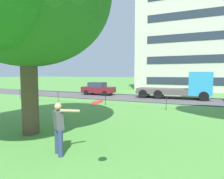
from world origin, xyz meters
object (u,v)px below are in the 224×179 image
at_px(flatbed_truck_far_left, 184,87).
at_px(apartment_building_background, 222,30).
at_px(person_thrower, 59,127).
at_px(car_maroon_right, 98,88).
at_px(frisbee, 97,102).

relative_size(flatbed_truck_far_left, apartment_building_background, 0.29).
xyz_separation_m(person_thrower, flatbed_truck_far_left, (2.88, 16.06, 0.32)).
height_order(person_thrower, car_maroon_right, person_thrower).
relative_size(person_thrower, flatbed_truck_far_left, 0.23).
relative_size(frisbee, car_maroon_right, 0.09).
bearing_deg(car_maroon_right, flatbed_truck_far_left, 0.76).
height_order(flatbed_truck_far_left, apartment_building_background, apartment_building_background).
height_order(frisbee, car_maroon_right, frisbee).
height_order(frisbee, flatbed_truck_far_left, flatbed_truck_far_left).
bearing_deg(flatbed_truck_far_left, frisbee, -93.13).
bearing_deg(apartment_building_background, person_thrower, -104.13).
bearing_deg(frisbee, apartment_building_background, 79.80).
bearing_deg(flatbed_truck_far_left, person_thrower, -100.15).
relative_size(person_thrower, frisbee, 4.39).
xyz_separation_m(person_thrower, frisbee, (1.94, -1.10, 1.04)).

